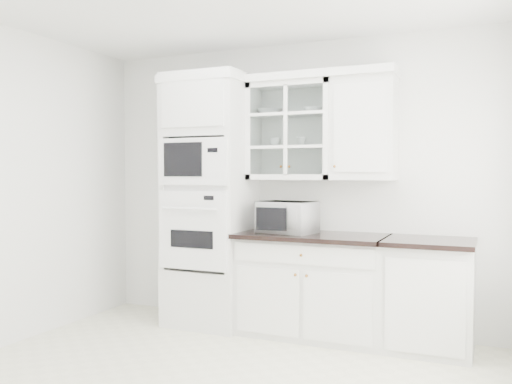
% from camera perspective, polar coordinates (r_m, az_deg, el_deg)
% --- Properties ---
extents(room_shell, '(4.00, 3.50, 2.70)m').
position_cam_1_polar(room_shell, '(4.02, -2.27, 6.53)').
color(room_shell, white).
rests_on(room_shell, ground).
extents(oven_column, '(0.76, 0.68, 2.40)m').
position_cam_1_polar(oven_column, '(5.24, -4.90, -0.86)').
color(oven_column, white).
rests_on(oven_column, ground).
extents(base_cabinet_run, '(1.32, 0.67, 0.92)m').
position_cam_1_polar(base_cabinet_run, '(4.95, 5.97, -9.64)').
color(base_cabinet_run, white).
rests_on(base_cabinet_run, ground).
extents(extra_base_cabinet, '(0.72, 0.67, 0.92)m').
position_cam_1_polar(extra_base_cabinet, '(4.75, 17.72, -10.23)').
color(extra_base_cabinet, white).
rests_on(extra_base_cabinet, ground).
extents(upper_cabinet_glass, '(0.80, 0.33, 0.90)m').
position_cam_1_polar(upper_cabinet_glass, '(5.08, 3.80, 6.40)').
color(upper_cabinet_glass, white).
rests_on(upper_cabinet_glass, room_shell).
extents(upper_cabinet_solid, '(0.55, 0.33, 0.90)m').
position_cam_1_polar(upper_cabinet_solid, '(4.89, 11.31, 6.53)').
color(upper_cabinet_solid, white).
rests_on(upper_cabinet_solid, room_shell).
extents(crown_molding, '(2.14, 0.38, 0.07)m').
position_cam_1_polar(crown_molding, '(5.15, 2.60, 11.78)').
color(crown_molding, white).
rests_on(crown_molding, room_shell).
extents(countertop_microwave, '(0.56, 0.49, 0.28)m').
position_cam_1_polar(countertop_microwave, '(4.92, 3.40, -2.65)').
color(countertop_microwave, white).
rests_on(countertop_microwave, base_cabinet_run).
extents(bowl_a, '(0.29, 0.29, 0.06)m').
position_cam_1_polar(bowl_a, '(5.19, 1.46, 8.41)').
color(bowl_a, white).
rests_on(bowl_a, upper_cabinet_glass).
extents(bowl_b, '(0.19, 0.19, 0.05)m').
position_cam_1_polar(bowl_b, '(5.03, 6.02, 8.57)').
color(bowl_b, white).
rests_on(bowl_b, upper_cabinet_glass).
extents(cup_a, '(0.13, 0.13, 0.08)m').
position_cam_1_polar(cup_a, '(5.14, 2.04, 5.25)').
color(cup_a, white).
rests_on(cup_a, upper_cabinet_glass).
extents(cup_b, '(0.11, 0.11, 0.08)m').
position_cam_1_polar(cup_b, '(5.03, 4.80, 5.30)').
color(cup_b, white).
rests_on(cup_b, upper_cabinet_glass).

